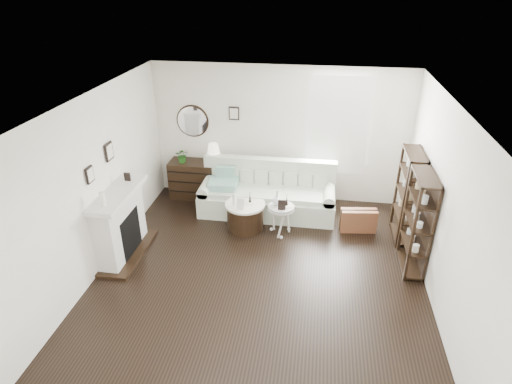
% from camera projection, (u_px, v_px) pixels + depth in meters
% --- Properties ---
extents(room, '(5.50, 5.50, 5.50)m').
position_uv_depth(room, '(318.00, 125.00, 8.14)').
color(room, black).
rests_on(room, ground).
extents(fireplace, '(0.50, 1.40, 1.84)m').
position_uv_depth(fireplace, '(121.00, 226.00, 6.92)').
color(fireplace, silver).
rests_on(fireplace, ground).
extents(shelf_unit_far, '(0.30, 0.80, 1.60)m').
position_uv_depth(shelf_unit_far, '(408.00, 196.00, 7.28)').
color(shelf_unit_far, black).
rests_on(shelf_unit_far, ground).
extents(shelf_unit_near, '(0.30, 0.80, 1.60)m').
position_uv_depth(shelf_unit_near, '(417.00, 223.00, 6.49)').
color(shelf_unit_near, black).
rests_on(shelf_unit_near, ground).
extents(sofa, '(2.58, 0.89, 1.00)m').
position_uv_depth(sofa, '(268.00, 196.00, 8.29)').
color(sofa, beige).
rests_on(sofa, ground).
extents(quilt, '(0.57, 0.48, 0.14)m').
position_uv_depth(quilt, '(223.00, 184.00, 8.17)').
color(quilt, '#25895E').
rests_on(quilt, sofa).
extents(suitcase, '(0.66, 0.29, 0.42)m').
position_uv_depth(suitcase, '(358.00, 220.00, 7.70)').
color(suitcase, brown).
rests_on(suitcase, ground).
extents(dresser, '(1.17, 0.50, 0.78)m').
position_uv_depth(dresser, '(199.00, 180.00, 8.80)').
color(dresser, black).
rests_on(dresser, ground).
extents(table_lamp, '(0.35, 0.35, 0.41)m').
position_uv_depth(table_lamp, '(214.00, 154.00, 8.49)').
color(table_lamp, beige).
rests_on(table_lamp, dresser).
extents(potted_plant, '(0.31, 0.29, 0.30)m').
position_uv_depth(potted_plant, '(182.00, 155.00, 8.55)').
color(potted_plant, '#1D4F16').
rests_on(potted_plant, dresser).
extents(drum_table, '(0.72, 0.72, 0.50)m').
position_uv_depth(drum_table, '(245.00, 215.00, 7.77)').
color(drum_table, black).
rests_on(drum_table, ground).
extents(pedestal_table, '(0.47, 0.47, 0.56)m').
position_uv_depth(pedestal_table, '(281.00, 208.00, 7.48)').
color(pedestal_table, white).
rests_on(pedestal_table, ground).
extents(eiffel_drum, '(0.12, 0.12, 0.19)m').
position_uv_depth(eiffel_drum, '(250.00, 198.00, 7.65)').
color(eiffel_drum, black).
rests_on(eiffel_drum, drum_table).
extents(bottle_drum, '(0.07, 0.07, 0.28)m').
position_uv_depth(bottle_drum, '(234.00, 198.00, 7.55)').
color(bottle_drum, silver).
rests_on(bottle_drum, drum_table).
extents(card_frame_drum, '(0.15, 0.09, 0.19)m').
position_uv_depth(card_frame_drum, '(240.00, 204.00, 7.46)').
color(card_frame_drum, silver).
rests_on(card_frame_drum, drum_table).
extents(eiffel_ped, '(0.13, 0.13, 0.19)m').
position_uv_depth(eiffel_ped, '(287.00, 201.00, 7.42)').
color(eiffel_ped, black).
rests_on(eiffel_ped, pedestal_table).
extents(flask_ped, '(0.16, 0.16, 0.29)m').
position_uv_depth(flask_ped, '(277.00, 198.00, 7.42)').
color(flask_ped, silver).
rests_on(flask_ped, pedestal_table).
extents(card_frame_ped, '(0.14, 0.06, 0.17)m').
position_uv_depth(card_frame_ped, '(282.00, 205.00, 7.30)').
color(card_frame_ped, black).
rests_on(card_frame_ped, pedestal_table).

